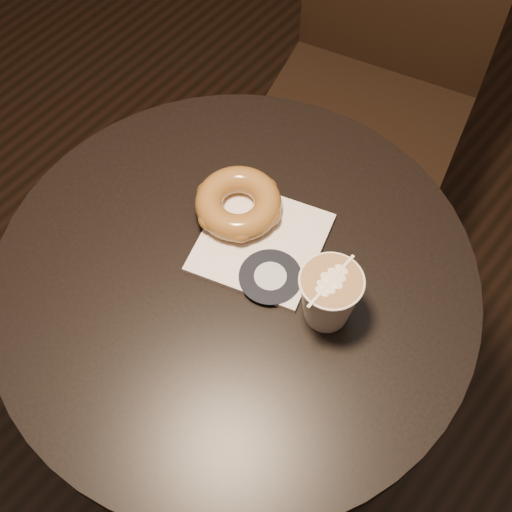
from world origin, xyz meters
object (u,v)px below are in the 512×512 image
object	(u,v)px
doughnut	(238,203)
latte_cup	(329,298)
chair	(381,57)
cafe_table	(238,335)
pastry_bag	(261,242)

from	to	relation	value
doughnut	latte_cup	xyz separation A→B (m)	(0.20, -0.05, 0.02)
chair	doughnut	size ratio (longest dim) A/B	8.21
cafe_table	latte_cup	bearing A→B (deg)	15.08
latte_cup	cafe_table	bearing A→B (deg)	-164.92
pastry_bag	latte_cup	world-z (taller)	latte_cup
cafe_table	doughnut	world-z (taller)	doughnut
chair	pastry_bag	world-z (taller)	chair
pastry_bag	latte_cup	distance (m)	0.15
chair	latte_cup	xyz separation A→B (m)	(0.30, -0.61, 0.21)
cafe_table	chair	distance (m)	0.67
chair	pastry_bag	size ratio (longest dim) A/B	6.10
chair	doughnut	distance (m)	0.61
cafe_table	chair	size ratio (longest dim) A/B	0.71
latte_cup	chair	bearing A→B (deg)	116.10
pastry_bag	chair	bearing A→B (deg)	88.26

